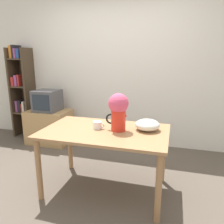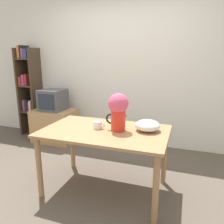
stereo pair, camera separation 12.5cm
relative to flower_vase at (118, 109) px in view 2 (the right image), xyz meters
The scene contains 9 objects.
ground_plane 1.05m from the flower_vase, 157.85° to the right, with size 12.00×12.00×0.00m, color brown.
wall_back 1.58m from the flower_vase, 103.90° to the left, with size 8.00×0.05×2.60m.
table 0.37m from the flower_vase, 166.95° to the right, with size 1.37×0.85×0.73m.
flower_vase is the anchor object (origin of this frame).
coffee_mug 0.31m from the flower_vase, behind, with size 0.13×0.10×0.08m.
white_bowl 0.37m from the flower_vase, 17.08° to the left, with size 0.27×0.27×0.12m.
tv_stand 2.02m from the flower_vase, 145.03° to the left, with size 0.75×0.49×0.59m.
tv_set 1.92m from the flower_vase, 145.08° to the left, with size 0.41×0.41×0.37m.
bookshelf 2.60m from the flower_vase, 149.34° to the left, with size 0.37×0.34×1.73m.
Camera 2 is at (1.05, -2.01, 1.51)m, focal length 35.00 mm.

